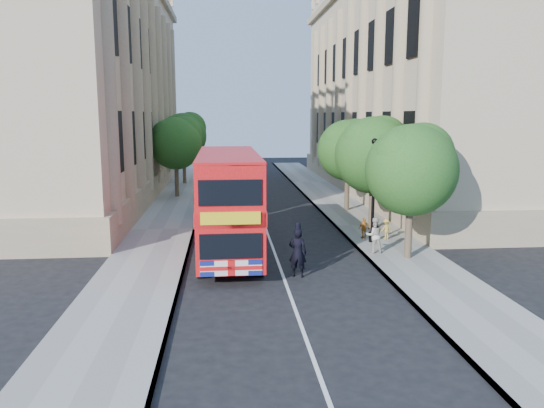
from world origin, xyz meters
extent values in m
plane|color=black|center=(0.00, 0.00, 0.00)|extent=(120.00, 120.00, 0.00)
cube|color=gray|center=(5.75, 10.00, 0.06)|extent=(3.50, 80.00, 0.12)
cube|color=gray|center=(-5.75, 10.00, 0.06)|extent=(3.50, 80.00, 0.12)
cube|color=tan|center=(13.80, 24.00, 9.00)|extent=(12.00, 38.00, 18.00)
cube|color=tan|center=(-13.80, 24.00, 9.00)|extent=(12.00, 38.00, 18.00)
cylinder|color=#473828|center=(5.80, 3.00, 1.43)|extent=(0.32, 0.32, 2.86)
sphere|color=#22511B|center=(5.80, 3.00, 4.03)|extent=(4.00, 4.00, 4.00)
sphere|color=#22511B|center=(6.40, 3.40, 4.68)|extent=(2.80, 2.80, 2.80)
sphere|color=#22511B|center=(5.30, 2.70, 4.55)|extent=(2.60, 2.60, 2.60)
cylinder|color=#473828|center=(5.80, 9.00, 1.50)|extent=(0.32, 0.32, 2.99)
sphere|color=#22511B|center=(5.80, 9.00, 4.22)|extent=(4.20, 4.20, 4.20)
sphere|color=#22511B|center=(6.40, 9.40, 4.90)|extent=(2.94, 2.94, 2.94)
sphere|color=#22511B|center=(5.30, 8.70, 4.76)|extent=(2.73, 2.73, 2.73)
cylinder|color=#473828|center=(5.80, 15.00, 1.45)|extent=(0.32, 0.32, 2.90)
sphere|color=#22511B|center=(5.80, 15.00, 4.09)|extent=(4.00, 4.00, 4.00)
sphere|color=#22511B|center=(6.40, 15.40, 4.75)|extent=(2.80, 2.80, 2.80)
sphere|color=#22511B|center=(5.30, 14.70, 4.62)|extent=(2.60, 2.60, 2.60)
cylinder|color=#473828|center=(-6.00, 22.00, 1.50)|extent=(0.32, 0.32, 2.99)
sphere|color=#22511B|center=(-6.00, 22.00, 4.22)|extent=(4.00, 4.00, 4.00)
sphere|color=#22511B|center=(-5.40, 22.40, 4.90)|extent=(2.80, 2.80, 2.80)
sphere|color=#22511B|center=(-6.50, 21.70, 4.76)|extent=(2.60, 2.60, 2.60)
cylinder|color=#473828|center=(-6.00, 30.00, 1.58)|extent=(0.32, 0.32, 3.17)
sphere|color=#22511B|center=(-6.00, 30.00, 4.46)|extent=(4.20, 4.20, 4.20)
sphere|color=#22511B|center=(-5.40, 30.40, 5.18)|extent=(2.94, 2.94, 2.94)
sphere|color=#22511B|center=(-6.50, 29.70, 5.04)|extent=(2.73, 2.73, 2.73)
cylinder|color=black|center=(5.00, 6.00, 0.37)|extent=(0.30, 0.30, 0.50)
cylinder|color=black|center=(5.00, 6.00, 2.62)|extent=(0.14, 0.14, 5.00)
sphere|color=black|center=(5.00, 6.00, 5.12)|extent=(0.32, 0.32, 0.32)
cube|color=red|center=(-2.13, 4.75, 2.54)|extent=(2.70, 9.99, 4.14)
cube|color=black|center=(-2.13, 4.75, 1.63)|extent=(2.76, 9.36, 0.94)
cube|color=black|center=(-2.13, 4.75, 3.62)|extent=(2.76, 9.36, 0.94)
cube|color=yellow|center=(-2.09, -0.23, 2.68)|extent=(2.20, 0.10, 0.47)
cylinder|color=black|center=(-3.29, 1.22, 0.52)|extent=(0.30, 1.05, 1.05)
cylinder|color=black|center=(-0.91, 1.24, 0.52)|extent=(0.30, 1.05, 1.05)
cylinder|color=black|center=(-3.34, 8.04, 0.52)|extent=(0.30, 1.05, 1.05)
cylinder|color=black|center=(-0.97, 8.06, 0.52)|extent=(0.30, 1.05, 1.05)
cube|color=black|center=(-2.15, 13.63, 1.35)|extent=(2.11, 1.92, 2.09)
cube|color=black|center=(-2.21, 12.79, 1.59)|extent=(1.80, 0.22, 0.70)
cube|color=black|center=(-2.01, 15.82, 1.54)|extent=(2.20, 3.31, 2.49)
cube|color=black|center=(-2.05, 15.22, 0.35)|extent=(2.10, 4.89, 0.25)
cylinder|color=black|center=(-3.05, 13.59, 0.40)|extent=(0.27, 0.81, 0.80)
cylinder|color=black|center=(-1.26, 13.48, 0.40)|extent=(0.27, 0.81, 0.80)
cylinder|color=black|center=(-2.84, 16.87, 0.40)|extent=(0.27, 0.81, 0.80)
cylinder|color=black|center=(-1.05, 16.76, 0.40)|extent=(0.27, 0.81, 0.80)
imported|color=black|center=(0.57, 1.00, 0.99)|extent=(0.84, 0.68, 1.98)
imported|color=beige|center=(4.52, 3.94, 0.94)|extent=(0.80, 0.63, 1.64)
imported|color=orange|center=(4.81, 6.81, 0.66)|extent=(0.68, 0.45, 1.07)
imported|color=gold|center=(5.87, 6.46, 0.65)|extent=(0.77, 0.56, 1.07)
camera|label=1|loc=(-2.27, -19.27, 6.42)|focal=35.00mm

